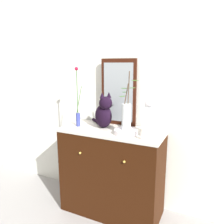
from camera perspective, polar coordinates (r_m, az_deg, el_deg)
ground_plane at (r=2.62m, az=0.00°, el=-23.95°), size 6.00×6.00×0.00m
wall_back at (r=2.41m, az=3.11°, el=6.28°), size 4.40×0.08×2.60m
sideboard at (r=2.38m, az=-0.00°, el=-15.08°), size 1.04×0.48×0.91m
mirror_leaning at (r=2.33m, az=1.69°, el=5.07°), size 0.39×0.03×0.70m
cat_sitting at (r=2.24m, az=-2.14°, el=-0.26°), size 0.38×0.34×0.37m
vase_slim_green at (r=2.32m, az=-8.78°, el=0.36°), size 0.08×0.04×0.61m
bowl_porcelain at (r=2.07m, az=3.64°, el=-5.10°), size 0.22×0.22×0.05m
vase_glass_clear at (r=2.03m, az=3.72°, el=-0.82°), size 0.18×0.13×0.54m
jar_lidded_porcelain at (r=2.02m, az=9.71°, el=-1.65°), size 0.12×0.12×0.36m
candle_pillar at (r=1.93m, az=7.92°, el=-5.56°), size 0.04×0.04×0.12m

